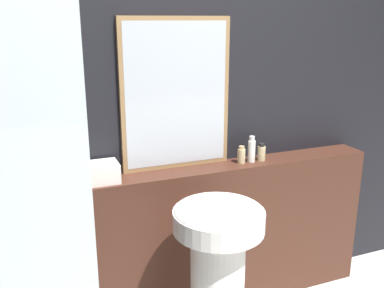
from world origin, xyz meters
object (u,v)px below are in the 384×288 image
Objects in this scene: mirror at (176,95)px; towel_stack at (97,173)px; conditioner_bottle at (252,150)px; lotion_bottle at (261,152)px; pedestal_sink at (218,275)px; shampoo_bottle at (241,155)px.

mirror reaches higher than towel_stack.
conditioner_bottle is (0.94, 0.00, 0.02)m from towel_stack.
towel_stack is at bearing -170.41° from mirror.
lotion_bottle is (1.01, -0.00, -0.00)m from towel_stack.
mirror is 0.62m from towel_stack.
pedestal_sink is 0.74m from shampoo_bottle.
conditioner_bottle is (0.07, 0.00, 0.03)m from shampoo_bottle.
lotion_bottle is at bearing -0.00° from shampoo_bottle.
conditioner_bottle is 1.48× the size of lotion_bottle.
pedestal_sink is 8.20× the size of lotion_bottle.
mirror is at bearing 168.15° from shampoo_bottle.
mirror reaches higher than lotion_bottle.
pedestal_sink is at bearing -128.36° from shampoo_bottle.
mirror reaches higher than pedestal_sink.
lotion_bottle is at bearing 42.40° from pedestal_sink.
mirror is 8.05× the size of shampoo_bottle.
mirror is 0.65m from lotion_bottle.
conditioner_bottle reaches higher than lotion_bottle.
shampoo_bottle is at bearing 180.00° from lotion_bottle.
lotion_bottle is (0.14, -0.00, 0.00)m from shampoo_bottle.
shampoo_bottle is at bearing 180.00° from conditioner_bottle.
towel_stack is at bearing 180.00° from lotion_bottle.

